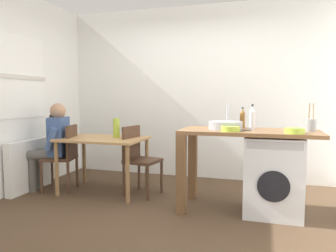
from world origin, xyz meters
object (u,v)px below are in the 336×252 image
(washing_machine, at_px, (273,175))
(bottle_squat_brown, at_px, (252,118))
(vase, at_px, (116,128))
(mixing_bowl, at_px, (230,128))
(utensil_crock, at_px, (311,125))
(chair_person_seat, at_px, (65,154))
(colander, at_px, (295,130))
(bottle_tall_green, at_px, (242,119))
(seated_person, at_px, (53,142))
(chair_opposite, at_px, (138,156))
(dining_table, at_px, (103,145))

(washing_machine, relative_size, bottle_squat_brown, 3.03)
(bottle_squat_brown, relative_size, vase, 1.09)
(mixing_bowl, relative_size, utensil_crock, 0.67)
(washing_machine, distance_m, vase, 2.09)
(chair_person_seat, xyz_separation_m, colander, (2.90, -0.33, 0.44))
(bottle_tall_green, xyz_separation_m, mixing_bowl, (-0.10, -0.42, -0.08))
(utensil_crock, xyz_separation_m, vase, (-2.39, 0.24, -0.12))
(seated_person, xyz_separation_m, bottle_tall_green, (2.52, 0.15, 0.36))
(bottle_squat_brown, relative_size, colander, 1.42)
(mixing_bowl, relative_size, vase, 0.77)
(chair_opposite, distance_m, seated_person, 1.21)
(chair_opposite, bearing_deg, bottle_tall_green, 99.23)
(seated_person, xyz_separation_m, utensil_crock, (3.24, -0.02, 0.32))
(dining_table, distance_m, mixing_bowl, 1.79)
(dining_table, relative_size, mixing_bowl, 5.50)
(chair_opposite, bearing_deg, colander, 86.71)
(dining_table, xyz_separation_m, utensil_crock, (2.54, -0.14, 0.35))
(dining_table, distance_m, chair_person_seat, 0.57)
(dining_table, bearing_deg, colander, -9.90)
(washing_machine, distance_m, utensil_crock, 0.67)
(seated_person, bearing_deg, colander, -110.14)
(seated_person, distance_m, bottle_squat_brown, 2.66)
(chair_person_seat, bearing_deg, chair_opposite, -96.68)
(colander, bearing_deg, mixing_bowl, 178.20)
(vase, bearing_deg, dining_table, -146.31)
(mixing_bowl, height_order, utensil_crock, utensil_crock)
(colander, bearing_deg, dining_table, 170.10)
(chair_opposite, relative_size, washing_machine, 1.05)
(chair_person_seat, distance_m, mixing_bowl, 2.33)
(washing_machine, distance_m, bottle_squat_brown, 0.66)
(bottle_squat_brown, bearing_deg, utensil_crock, -0.07)
(chair_person_seat, relative_size, bottle_squat_brown, 3.17)
(washing_machine, height_order, colander, colander)
(washing_machine, relative_size, mixing_bowl, 4.30)
(bottle_tall_green, distance_m, mixing_bowl, 0.43)
(dining_table, distance_m, washing_machine, 2.19)
(chair_opposite, distance_m, vase, 0.49)
(chair_opposite, height_order, seated_person, seated_person)
(washing_machine, distance_m, bottle_tall_green, 0.73)
(seated_person, relative_size, vase, 4.62)
(bottle_tall_green, distance_m, utensil_crock, 0.74)
(vase, bearing_deg, chair_person_seat, -165.46)
(dining_table, distance_m, chair_opposite, 0.50)
(washing_machine, bearing_deg, chair_person_seat, 177.63)
(utensil_crock, bearing_deg, chair_opposite, 174.30)
(chair_opposite, distance_m, colander, 1.99)
(chair_opposite, bearing_deg, dining_table, -71.44)
(mixing_bowl, bearing_deg, vase, 162.63)
(utensil_crock, bearing_deg, colander, -123.70)
(dining_table, xyz_separation_m, bottle_squat_brown, (1.93, -0.14, 0.40))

